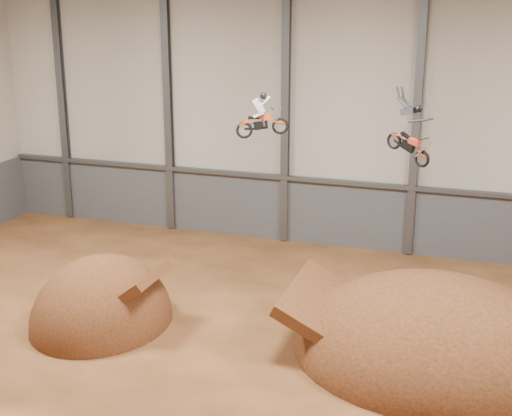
{
  "coord_description": "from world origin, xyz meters",
  "views": [
    {
      "loc": [
        6.84,
        -20.41,
        12.92
      ],
      "look_at": [
        -1.33,
        4.0,
        5.13
      ],
      "focal_mm": 50.0,
      "sensor_mm": 36.0,
      "label": 1
    }
  ],
  "objects_px": {
    "takeoff_ramp": "(103,322)",
    "fmx_rider_b": "(407,127)",
    "landing_ramp": "(432,356)",
    "fmx_rider_a": "(263,113)"
  },
  "relations": [
    {
      "from": "takeoff_ramp",
      "to": "fmx_rider_b",
      "type": "xyz_separation_m",
      "value": [
        11.7,
        0.67,
        8.66
      ]
    },
    {
      "from": "landing_ramp",
      "to": "takeoff_ramp",
      "type": "bearing_deg",
      "value": -174.05
    },
    {
      "from": "landing_ramp",
      "to": "fmx_rider_a",
      "type": "relative_size",
      "value": 5.19
    },
    {
      "from": "landing_ramp",
      "to": "fmx_rider_b",
      "type": "height_order",
      "value": "fmx_rider_b"
    },
    {
      "from": "takeoff_ramp",
      "to": "fmx_rider_b",
      "type": "bearing_deg",
      "value": 3.27
    },
    {
      "from": "fmx_rider_b",
      "to": "fmx_rider_a",
      "type": "bearing_deg",
      "value": -166.58
    },
    {
      "from": "takeoff_ramp",
      "to": "fmx_rider_b",
      "type": "distance_m",
      "value": 14.57
    },
    {
      "from": "landing_ramp",
      "to": "fmx_rider_a",
      "type": "height_order",
      "value": "fmx_rider_a"
    },
    {
      "from": "landing_ramp",
      "to": "fmx_rider_b",
      "type": "relative_size",
      "value": 4.28
    },
    {
      "from": "fmx_rider_a",
      "to": "fmx_rider_b",
      "type": "relative_size",
      "value": 0.83
    }
  ]
}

